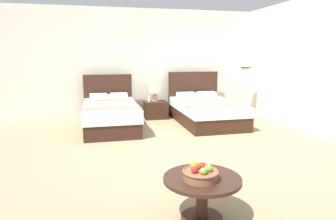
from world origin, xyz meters
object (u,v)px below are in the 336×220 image
object	(u,v)px
fruit_bowl	(200,174)
vase	(149,99)
nightstand	(156,110)
table_lamp	(155,91)
bed_near_corner	(206,111)
floor_lamp_corner	(244,92)
bed_near_window	(110,114)
coffee_table	(202,188)

from	to	relation	value
fruit_bowl	vase	bearing A→B (deg)	85.87
vase	fruit_bowl	distance (m)	4.99
nightstand	table_lamp	world-z (taller)	table_lamp
vase	bed_near_corner	bearing A→B (deg)	-31.54
bed_near_corner	fruit_bowl	xyz separation A→B (m)	(-1.63, -4.19, 0.21)
fruit_bowl	floor_lamp_corner	world-z (taller)	floor_lamp_corner
bed_near_corner	table_lamp	world-z (taller)	bed_near_corner
bed_near_window	fruit_bowl	xyz separation A→B (m)	(0.67, -4.19, 0.19)
nightstand	floor_lamp_corner	size ratio (longest dim) A/B	0.44
vase	coffee_table	size ratio (longest dim) A/B	0.19
coffee_table	nightstand	bearing A→B (deg)	84.29
table_lamp	coffee_table	distance (m)	5.02
vase	fruit_bowl	xyz separation A→B (m)	(-0.36, -4.97, -0.02)
table_lamp	coffee_table	world-z (taller)	table_lamp
fruit_bowl	bed_near_corner	bearing A→B (deg)	68.78
bed_near_window	coffee_table	bearing A→B (deg)	-80.29
bed_near_corner	nightstand	world-z (taller)	bed_near_corner
table_lamp	floor_lamp_corner	xyz separation A→B (m)	(2.36, -0.37, -0.05)
fruit_bowl	floor_lamp_corner	distance (m)	5.49
bed_near_corner	floor_lamp_corner	bearing A→B (deg)	20.37
bed_near_window	fruit_bowl	distance (m)	4.24
bed_near_window	vase	size ratio (longest dim) A/B	14.71
floor_lamp_corner	coffee_table	bearing A→B (deg)	-121.74
nightstand	vase	bearing A→B (deg)	-167.12
nightstand	fruit_bowl	size ratio (longest dim) A/B	1.64
nightstand	vase	size ratio (longest dim) A/B	4.01
bed_near_window	vase	xyz separation A→B (m)	(1.03, 0.79, 0.21)
table_lamp	vase	xyz separation A→B (m)	(-0.17, -0.06, -0.19)
fruit_bowl	floor_lamp_corner	xyz separation A→B (m)	(2.89, 4.66, 0.16)
bed_near_corner	fruit_bowl	world-z (taller)	bed_near_corner
bed_near_corner	nightstand	xyz separation A→B (m)	(-1.09, 0.82, -0.08)
vase	table_lamp	bearing A→B (deg)	18.94
nightstand	vase	xyz separation A→B (m)	(-0.17, -0.04, 0.30)
coffee_table	table_lamp	bearing A→B (deg)	84.31
fruit_bowl	coffee_table	bearing A→B (deg)	52.38
bed_near_window	coffee_table	size ratio (longest dim) A/B	2.74
table_lamp	vase	bearing A→B (deg)	-161.06
bed_near_window	table_lamp	bearing A→B (deg)	35.11
table_lamp	bed_near_corner	bearing A→B (deg)	-37.48
bed_near_window	vase	world-z (taller)	bed_near_window
nightstand	table_lamp	bearing A→B (deg)	90.00
fruit_bowl	table_lamp	bearing A→B (deg)	83.94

